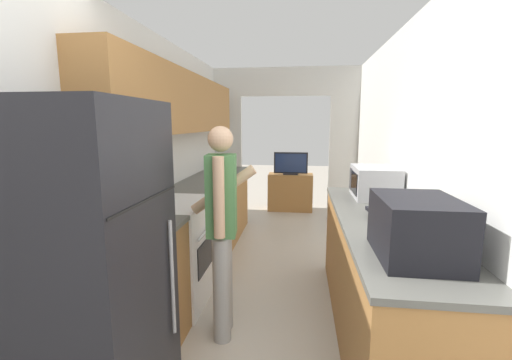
{
  "coord_description": "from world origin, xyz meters",
  "views": [
    {
      "loc": [
        0.27,
        -1.06,
        1.63
      ],
      "look_at": [
        -0.2,
        2.48,
        1.03
      ],
      "focal_mm": 24.0,
      "sensor_mm": 36.0,
      "label": 1
    }
  ],
  "objects_px": {
    "range_oven": "(173,251)",
    "book_stack": "(386,213)",
    "television": "(291,164)",
    "person": "(222,227)",
    "tv_cabinet": "(290,192)",
    "suitcase": "(416,228)",
    "refrigerator": "(87,269)",
    "microwave": "(374,182)"
  },
  "relations": [
    {
      "from": "suitcase",
      "to": "book_stack",
      "type": "distance_m",
      "value": 0.74
    },
    {
      "from": "person",
      "to": "television",
      "type": "distance_m",
      "value": 3.9
    },
    {
      "from": "person",
      "to": "book_stack",
      "type": "relative_size",
      "value": 5.18
    },
    {
      "from": "range_oven",
      "to": "person",
      "type": "height_order",
      "value": "person"
    },
    {
      "from": "range_oven",
      "to": "tv_cabinet",
      "type": "distance_m",
      "value": 3.61
    },
    {
      "from": "refrigerator",
      "to": "suitcase",
      "type": "xyz_separation_m",
      "value": [
        1.7,
        0.25,
        0.22
      ]
    },
    {
      "from": "range_oven",
      "to": "suitcase",
      "type": "bearing_deg",
      "value": -30.63
    },
    {
      "from": "book_stack",
      "to": "range_oven",
      "type": "bearing_deg",
      "value": 170.36
    },
    {
      "from": "person",
      "to": "tv_cabinet",
      "type": "distance_m",
      "value": 3.98
    },
    {
      "from": "book_stack",
      "to": "television",
      "type": "xyz_separation_m",
      "value": [
        -0.81,
        3.74,
        -0.09
      ]
    },
    {
      "from": "range_oven",
      "to": "suitcase",
      "type": "distance_m",
      "value": 2.12
    },
    {
      "from": "suitcase",
      "to": "tv_cabinet",
      "type": "bearing_deg",
      "value": 99.89
    },
    {
      "from": "microwave",
      "to": "television",
      "type": "bearing_deg",
      "value": 106.26
    },
    {
      "from": "television",
      "to": "refrigerator",
      "type": "bearing_deg",
      "value": -100.98
    },
    {
      "from": "suitcase",
      "to": "person",
      "type": "bearing_deg",
      "value": 153.49
    },
    {
      "from": "refrigerator",
      "to": "person",
      "type": "xyz_separation_m",
      "value": [
        0.53,
        0.84,
        -0.01
      ]
    },
    {
      "from": "person",
      "to": "suitcase",
      "type": "xyz_separation_m",
      "value": [
        1.18,
        -0.59,
        0.23
      ]
    },
    {
      "from": "refrigerator",
      "to": "microwave",
      "type": "bearing_deg",
      "value": 44.01
    },
    {
      "from": "refrigerator",
      "to": "suitcase",
      "type": "relative_size",
      "value": 3.17
    },
    {
      "from": "range_oven",
      "to": "tv_cabinet",
      "type": "height_order",
      "value": "range_oven"
    },
    {
      "from": "range_oven",
      "to": "tv_cabinet",
      "type": "relative_size",
      "value": 1.3
    },
    {
      "from": "suitcase",
      "to": "tv_cabinet",
      "type": "xyz_separation_m",
      "value": [
        -0.79,
        4.51,
        -0.75
      ]
    },
    {
      "from": "suitcase",
      "to": "book_stack",
      "type": "relative_size",
      "value": 1.77
    },
    {
      "from": "refrigerator",
      "to": "tv_cabinet",
      "type": "xyz_separation_m",
      "value": [
        0.92,
        4.76,
        -0.53
      ]
    },
    {
      "from": "book_stack",
      "to": "tv_cabinet",
      "type": "bearing_deg",
      "value": 102.11
    },
    {
      "from": "television",
      "to": "range_oven",
      "type": "bearing_deg",
      "value": -105.54
    },
    {
      "from": "person",
      "to": "tv_cabinet",
      "type": "xyz_separation_m",
      "value": [
        0.39,
        3.92,
        -0.52
      ]
    },
    {
      "from": "suitcase",
      "to": "television",
      "type": "bearing_deg",
      "value": 99.98
    },
    {
      "from": "television",
      "to": "microwave",
      "type": "bearing_deg",
      "value": -73.74
    },
    {
      "from": "range_oven",
      "to": "book_stack",
      "type": "xyz_separation_m",
      "value": [
        1.77,
        -0.3,
        0.5
      ]
    },
    {
      "from": "suitcase",
      "to": "range_oven",
      "type": "bearing_deg",
      "value": 149.37
    },
    {
      "from": "suitcase",
      "to": "microwave",
      "type": "height_order",
      "value": "suitcase"
    },
    {
      "from": "range_oven",
      "to": "tv_cabinet",
      "type": "bearing_deg",
      "value": 74.64
    },
    {
      "from": "book_stack",
      "to": "television",
      "type": "distance_m",
      "value": 3.82
    },
    {
      "from": "suitcase",
      "to": "tv_cabinet",
      "type": "height_order",
      "value": "suitcase"
    },
    {
      "from": "range_oven",
      "to": "suitcase",
      "type": "relative_size",
      "value": 1.94
    },
    {
      "from": "refrigerator",
      "to": "microwave",
      "type": "distance_m",
      "value": 2.49
    },
    {
      "from": "tv_cabinet",
      "to": "television",
      "type": "relative_size",
      "value": 1.33
    },
    {
      "from": "person",
      "to": "microwave",
      "type": "height_order",
      "value": "person"
    },
    {
      "from": "range_oven",
      "to": "book_stack",
      "type": "relative_size",
      "value": 3.44
    },
    {
      "from": "range_oven",
      "to": "person",
      "type": "distance_m",
      "value": 0.82
    },
    {
      "from": "book_stack",
      "to": "refrigerator",
      "type": "bearing_deg",
      "value": -150.36
    }
  ]
}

